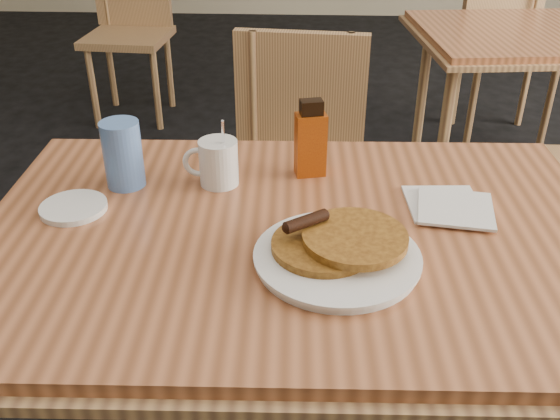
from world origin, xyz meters
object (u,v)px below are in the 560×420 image
(chair_main_far, at_px, (299,158))
(chair_neighbor_far, at_px, (508,18))
(pancake_plate, at_px, (337,252))
(main_table, at_px, (295,247))
(coffee_mug, at_px, (217,162))
(syrup_bottle, at_px, (311,141))
(chair_wall_extra, at_px, (130,13))
(blue_tumbler, at_px, (123,154))
(neighbor_table, at_px, (556,41))

(chair_main_far, height_order, chair_neighbor_far, chair_neighbor_far)
(pancake_plate, bearing_deg, main_table, 126.23)
(chair_main_far, relative_size, chair_neighbor_far, 0.89)
(chair_main_far, distance_m, chair_neighbor_far, 1.84)
(coffee_mug, bearing_deg, syrup_bottle, 35.33)
(main_table, height_order, chair_wall_extra, chair_wall_extra)
(chair_main_far, height_order, blue_tumbler, chair_main_far)
(neighbor_table, xyz_separation_m, pancake_plate, (-0.92, -1.62, 0.06))
(chair_wall_extra, relative_size, pancake_plate, 3.26)
(chair_neighbor_far, distance_m, blue_tumbler, 2.54)
(chair_main_far, bearing_deg, pancake_plate, -78.72)
(pancake_plate, bearing_deg, blue_tumbler, 149.30)
(neighbor_table, height_order, chair_neighbor_far, chair_neighbor_far)
(main_table, xyz_separation_m, pancake_plate, (0.07, -0.10, 0.06))
(syrup_bottle, bearing_deg, coffee_mug, -177.08)
(syrup_bottle, bearing_deg, main_table, -108.73)
(main_table, height_order, chair_neighbor_far, chair_neighbor_far)
(neighbor_table, xyz_separation_m, coffee_mug, (-1.17, -1.34, 0.10))
(chair_neighbor_far, bearing_deg, pancake_plate, -129.22)
(chair_neighbor_far, distance_m, chair_wall_extra, 2.02)
(syrup_bottle, bearing_deg, pancake_plate, -93.93)
(pancake_plate, xyz_separation_m, syrup_bottle, (-0.05, 0.33, 0.06))
(chair_wall_extra, xyz_separation_m, syrup_bottle, (1.01, -2.24, 0.26))
(main_table, relative_size, chair_neighbor_far, 1.25)
(main_table, relative_size, coffee_mug, 8.19)
(neighbor_table, xyz_separation_m, chair_neighbor_far, (0.03, 0.76, -0.09))
(pancake_plate, bearing_deg, coffee_mug, 131.60)
(chair_main_far, height_order, syrup_bottle, syrup_bottle)
(chair_main_far, relative_size, syrup_bottle, 5.27)
(neighbor_table, height_order, syrup_bottle, syrup_bottle)
(chair_wall_extra, xyz_separation_m, coffee_mug, (0.81, -2.30, 0.23))
(coffee_mug, relative_size, syrup_bottle, 0.90)
(chair_neighbor_far, height_order, blue_tumbler, chair_neighbor_far)
(main_table, distance_m, blue_tumbler, 0.42)
(main_table, distance_m, chair_main_far, 0.77)
(chair_main_far, distance_m, pancake_plate, 0.88)
(chair_main_far, distance_m, syrup_bottle, 0.59)
(blue_tumbler, bearing_deg, syrup_bottle, 10.04)
(pancake_plate, relative_size, blue_tumbler, 2.04)
(syrup_bottle, bearing_deg, blue_tumbler, 177.52)
(chair_main_far, bearing_deg, chair_wall_extra, 125.28)
(main_table, relative_size, chair_main_far, 1.41)
(main_table, bearing_deg, blue_tumbler, 156.44)
(chair_main_far, distance_m, blue_tumbler, 0.74)
(chair_main_far, xyz_separation_m, blue_tumbler, (-0.36, -0.59, 0.28))
(chair_wall_extra, distance_m, pancake_plate, 2.79)
(main_table, relative_size, pancake_plate, 4.35)
(chair_main_far, bearing_deg, blue_tumbler, -115.70)
(pancake_plate, bearing_deg, chair_main_far, 95.49)
(chair_neighbor_far, relative_size, pancake_plate, 3.49)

